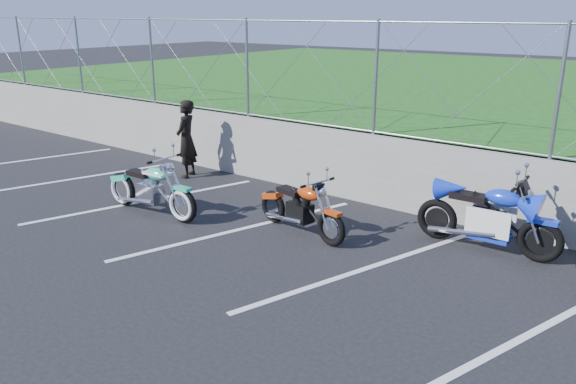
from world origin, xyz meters
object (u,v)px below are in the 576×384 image
Objects in this scene: sportbike_blue at (489,220)px; naked_orange at (302,210)px; person_standing at (186,139)px; cruiser_turquoise at (152,191)px.

naked_orange is at bearing -157.32° from sportbike_blue.
naked_orange is 0.87× the size of sportbike_blue.
person_standing is at bearing 173.95° from naked_orange.
naked_orange is 1.14× the size of person_standing.
person_standing is at bearing 178.26° from sportbike_blue.
person_standing reaches higher than cruiser_turquoise.
naked_orange is at bearing 50.24° from person_standing.
cruiser_turquoise is 1.00× the size of sportbike_blue.
cruiser_turquoise is 1.15× the size of naked_orange.
person_standing is at bearing 120.45° from cruiser_turquoise.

